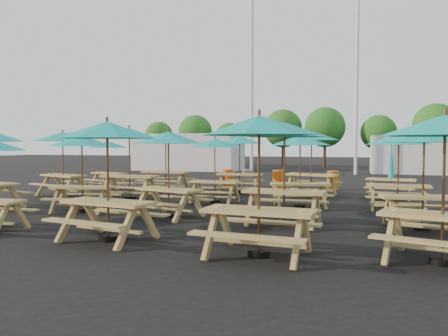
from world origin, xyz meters
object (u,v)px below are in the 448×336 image
(picnic_unit_10, at_px, (215,147))
(picnic_unit_11, at_px, (240,144))
(picnic_unit_2, at_px, (63,141))
(picnic_unit_3, at_px, (108,148))
(picnic_unit_6, at_px, (129,138))
(picnic_unit_7, at_px, (166,140))
(waste_bin_3, at_px, (333,180))
(picnic_unit_8, at_px, (107,138))
(picnic_unit_13, at_px, (284,137))
(picnic_unit_16, at_px, (445,135))
(picnic_unit_19, at_px, (391,174))
(waste_bin_1, at_px, (247,178))
(picnic_unit_14, at_px, (300,145))
(picnic_unit_5, at_px, (82,146))
(waste_bin_0, at_px, (228,178))
(picnic_unit_15, at_px, (312,140))
(picnic_unit_18, at_px, (399,144))
(picnic_unit_17, at_px, (424,142))
(picnic_unit_9, at_px, (168,143))
(picnic_unit_12, at_px, (259,135))
(waste_bin_2, at_px, (278,179))

(picnic_unit_10, relative_size, picnic_unit_11, 0.93)
(picnic_unit_2, bearing_deg, picnic_unit_3, 107.14)
(picnic_unit_6, bearing_deg, picnic_unit_7, 89.27)
(waste_bin_3, bearing_deg, picnic_unit_8, -107.44)
(picnic_unit_2, xyz_separation_m, picnic_unit_13, (8.97, -3.39, 0.04))
(picnic_unit_16, bearing_deg, picnic_unit_6, 162.90)
(picnic_unit_19, bearing_deg, picnic_unit_6, -151.70)
(picnic_unit_10, relative_size, waste_bin_1, 2.70)
(picnic_unit_6, bearing_deg, picnic_unit_8, -64.11)
(picnic_unit_10, height_order, picnic_unit_14, picnic_unit_14)
(picnic_unit_5, height_order, waste_bin_3, picnic_unit_5)
(picnic_unit_13, bearing_deg, waste_bin_0, 117.65)
(picnic_unit_10, bearing_deg, picnic_unit_6, -176.55)
(picnic_unit_5, xyz_separation_m, waste_bin_3, (6.56, 8.78, -1.51))
(picnic_unit_15, height_order, waste_bin_0, picnic_unit_15)
(waste_bin_1, bearing_deg, picnic_unit_18, -43.73)
(picnic_unit_10, height_order, picnic_unit_18, picnic_unit_18)
(picnic_unit_11, xyz_separation_m, picnic_unit_17, (6.04, -6.26, 0.01))
(picnic_unit_16, bearing_deg, picnic_unit_7, 151.71)
(picnic_unit_8, height_order, picnic_unit_10, picnic_unit_8)
(picnic_unit_9, xyz_separation_m, picnic_unit_16, (6.18, -2.93, 0.11))
(picnic_unit_6, distance_m, waste_bin_3, 9.04)
(picnic_unit_2, xyz_separation_m, picnic_unit_7, (2.91, 2.87, 0.04))
(waste_bin_0, height_order, waste_bin_3, same)
(picnic_unit_10, distance_m, picnic_unit_14, 2.89)
(picnic_unit_6, relative_size, picnic_unit_9, 1.07)
(picnic_unit_3, relative_size, picnic_unit_10, 1.02)
(picnic_unit_7, bearing_deg, picnic_unit_9, -63.75)
(picnic_unit_9, bearing_deg, picnic_unit_2, 167.83)
(picnic_unit_14, xyz_separation_m, picnic_unit_18, (2.86, 0.21, 0.02))
(picnic_unit_11, bearing_deg, picnic_unit_16, -59.95)
(picnic_unit_10, relative_size, picnic_unit_13, 0.87)
(picnic_unit_8, height_order, picnic_unit_16, picnic_unit_16)
(picnic_unit_10, relative_size, waste_bin_3, 2.70)
(picnic_unit_12, distance_m, waste_bin_0, 12.78)
(picnic_unit_8, xyz_separation_m, picnic_unit_12, (3.19, -0.32, 0.03))
(picnic_unit_8, relative_size, waste_bin_1, 3.00)
(picnic_unit_8, distance_m, picnic_unit_17, 6.97)
(picnic_unit_17, relative_size, waste_bin_3, 2.89)
(picnic_unit_3, relative_size, picnic_unit_5, 1.00)
(picnic_unit_3, height_order, picnic_unit_9, picnic_unit_9)
(waste_bin_3, bearing_deg, picnic_unit_6, -139.44)
(picnic_unit_17, bearing_deg, picnic_unit_11, 125.59)
(picnic_unit_16, distance_m, picnic_unit_17, 3.04)
(picnic_unit_14, bearing_deg, picnic_unit_13, -106.26)
(picnic_unit_18, bearing_deg, waste_bin_0, 143.40)
(picnic_unit_2, distance_m, picnic_unit_12, 11.18)
(picnic_unit_7, bearing_deg, picnic_unit_6, -89.98)
(picnic_unit_10, bearing_deg, waste_bin_2, 81.17)
(picnic_unit_3, height_order, picnic_unit_10, picnic_unit_10)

